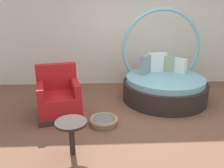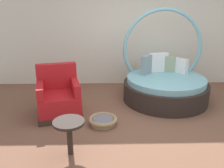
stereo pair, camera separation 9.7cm
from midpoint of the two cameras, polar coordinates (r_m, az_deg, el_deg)
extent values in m
cube|color=brown|center=(4.26, 8.10, -10.05)|extent=(8.00, 8.00, 0.02)
cube|color=silver|center=(6.11, 4.59, 13.27)|extent=(8.00, 0.12, 2.86)
cylinder|color=#2D231E|center=(5.32, 12.00, -1.59)|extent=(1.83, 1.83, 0.41)
cylinder|color=#7AB7C1|center=(5.24, 12.19, 1.10)|extent=(1.68, 1.68, 0.12)
torus|color=#7AB7C1|center=(5.57, 11.33, 8.41)|extent=(1.82, 0.08, 1.82)
cube|color=white|center=(5.58, 15.49, 4.36)|extent=(0.30, 0.33, 0.33)
cube|color=#93A37F|center=(5.62, 12.34, 4.90)|extent=(0.38, 0.20, 0.37)
cube|color=white|center=(5.54, 10.34, 5.21)|extent=(0.45, 0.21, 0.44)
cube|color=gray|center=(5.36, 7.81, 4.78)|extent=(0.36, 0.40, 0.42)
cube|color=#38281E|center=(4.66, -13.03, -6.82)|extent=(0.97, 0.97, 0.10)
cube|color=red|center=(4.57, -13.23, -4.34)|extent=(0.92, 0.92, 0.34)
cube|color=red|center=(4.72, -13.88, 1.81)|extent=(0.78, 0.34, 0.50)
cube|color=red|center=(4.47, -17.59, -1.43)|extent=(0.28, 0.69, 0.22)
cube|color=red|center=(4.49, -9.44, -0.65)|extent=(0.28, 0.69, 0.22)
cylinder|color=#9E7F56|center=(4.24, -2.67, -9.34)|extent=(0.44, 0.44, 0.06)
torus|color=#9E7F56|center=(4.21, -2.68, -8.56)|extent=(0.51, 0.51, 0.07)
cylinder|color=slate|center=(4.22, -2.68, -8.68)|extent=(0.36, 0.36, 0.05)
cylinder|color=#2D231E|center=(3.44, -10.47, -13.02)|extent=(0.08, 0.08, 0.48)
cylinder|color=#2D231E|center=(3.31, -10.74, -9.20)|extent=(0.44, 0.44, 0.04)
camera|label=1|loc=(0.05, -90.61, -0.21)|focal=37.80mm
camera|label=2|loc=(0.05, 89.39, 0.21)|focal=37.80mm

